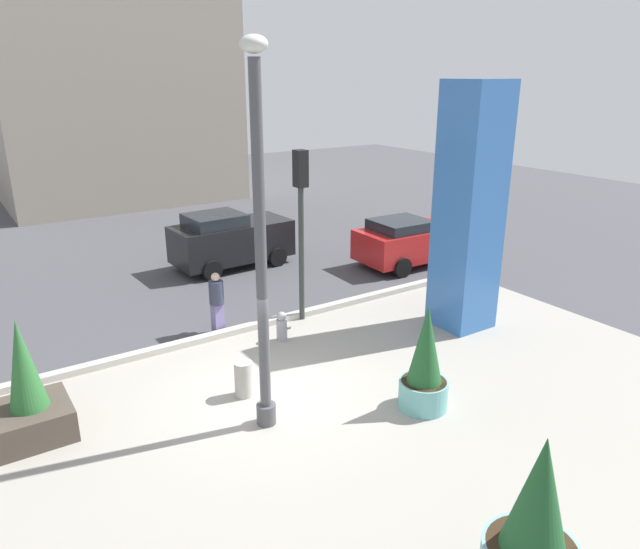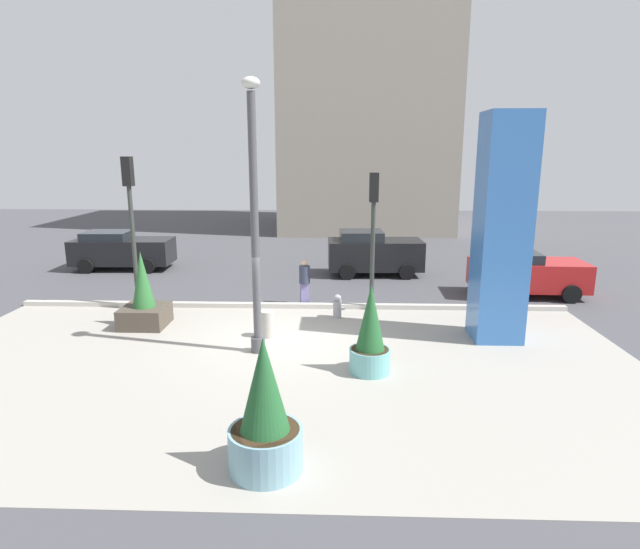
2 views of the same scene
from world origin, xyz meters
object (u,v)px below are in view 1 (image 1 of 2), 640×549
(art_pillar_blue, at_px, (469,210))
(concrete_bollard, at_px, (244,379))
(pedestrian_by_curb, at_px, (217,300))
(car_intersection, at_px, (230,239))
(lamp_post, at_px, (261,255))
(fire_hydrant, at_px, (282,326))
(potted_plant_near_right, at_px, (534,534))
(potted_plant_by_pillar, at_px, (29,398))
(traffic_light_far_side, at_px, (301,209))
(potted_plant_curbside, at_px, (425,366))
(car_far_lane, at_px, (412,241))

(art_pillar_blue, relative_size, concrete_bollard, 8.08)
(pedestrian_by_curb, bearing_deg, car_intersection, 61.21)
(lamp_post, xyz_separation_m, art_pillar_blue, (6.38, 1.26, -0.25))
(lamp_post, distance_m, fire_hydrant, 4.62)
(potted_plant_near_right, height_order, pedestrian_by_curb, potted_plant_near_right)
(fire_hydrant, bearing_deg, lamp_post, -124.67)
(art_pillar_blue, distance_m, potted_plant_by_pillar, 10.31)
(potted_plant_by_pillar, xyz_separation_m, traffic_light_far_side, (6.80, 1.88, 2.22))
(art_pillar_blue, xyz_separation_m, potted_plant_near_right, (-5.48, -6.37, -2.12))
(fire_hydrant, xyz_separation_m, car_intersection, (1.50, 6.01, 0.57))
(traffic_light_far_side, bearing_deg, concrete_bollard, -138.52)
(potted_plant_near_right, bearing_deg, traffic_light_far_side, 75.88)
(potted_plant_curbside, xyz_separation_m, car_intersection, (0.74, 10.15, 0.05))
(potted_plant_curbside, bearing_deg, car_far_lane, 49.49)
(art_pillar_blue, xyz_separation_m, fire_hydrant, (-4.34, 1.69, -2.66))
(potted_plant_near_right, bearing_deg, pedestrian_by_curb, 89.78)
(traffic_light_far_side, distance_m, car_intersection, 5.55)
(car_intersection, bearing_deg, art_pillar_blue, -69.72)
(potted_plant_near_right, height_order, potted_plant_curbside, potted_plant_near_right)
(concrete_bollard, distance_m, traffic_light_far_side, 4.83)
(potted_plant_by_pillar, bearing_deg, concrete_bollard, -12.29)
(potted_plant_near_right, relative_size, potted_plant_curbside, 1.07)
(art_pillar_blue, bearing_deg, potted_plant_curbside, -145.62)
(lamp_post, distance_m, art_pillar_blue, 6.51)
(traffic_light_far_side, distance_m, car_far_lane, 6.35)
(potted_plant_by_pillar, xyz_separation_m, concrete_bollard, (3.75, -0.82, -0.39))
(lamp_post, height_order, fire_hydrant, lamp_post)
(potted_plant_curbside, bearing_deg, lamp_post, 156.99)
(traffic_light_far_side, xyz_separation_m, pedestrian_by_curb, (-2.21, 0.42, -2.11))
(potted_plant_by_pillar, xyz_separation_m, car_far_lane, (12.43, 3.87, 0.06))
(traffic_light_far_side, bearing_deg, art_pillar_blue, -38.28)
(potted_plant_curbside, xyz_separation_m, pedestrian_by_curb, (-1.86, 5.42, -0.01))
(lamp_post, distance_m, potted_plant_near_right, 5.70)
(potted_plant_by_pillar, distance_m, pedestrian_by_curb, 5.13)
(potted_plant_by_pillar, height_order, car_far_lane, potted_plant_by_pillar)
(concrete_bollard, xyz_separation_m, pedestrian_by_curb, (0.84, 3.11, 0.50))
(art_pillar_blue, xyz_separation_m, pedestrian_by_curb, (-5.44, 2.97, -2.15))
(fire_hydrant, bearing_deg, pedestrian_by_curb, 130.69)
(potted_plant_by_pillar, bearing_deg, potted_plant_curbside, -25.85)
(potted_plant_by_pillar, distance_m, traffic_light_far_side, 7.40)
(pedestrian_by_curb, bearing_deg, potted_plant_near_right, -90.22)
(lamp_post, height_order, art_pillar_blue, lamp_post)
(concrete_bollard, relative_size, car_intersection, 0.19)
(potted_plant_curbside, relative_size, traffic_light_far_side, 0.48)
(traffic_light_far_side, bearing_deg, car_intersection, 85.66)
(traffic_light_far_side, height_order, car_intersection, traffic_light_far_side)
(potted_plant_by_pillar, relative_size, fire_hydrant, 3.01)
(potted_plant_curbside, relative_size, fire_hydrant, 2.83)
(lamp_post, relative_size, car_far_lane, 1.69)
(lamp_post, relative_size, pedestrian_by_curb, 4.25)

